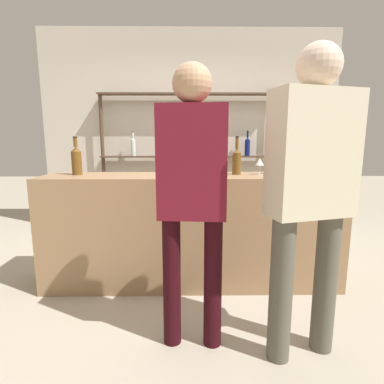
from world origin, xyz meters
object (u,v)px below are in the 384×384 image
(counter_bottle_1, at_px, (77,160))
(wine_glass, at_px, (260,162))
(cork_jar, at_px, (275,166))
(customer_right, at_px, (311,183))
(customer_center, at_px, (192,186))
(counter_bottle_2, at_px, (237,160))
(counter_bottle_0, at_px, (317,159))

(counter_bottle_1, relative_size, wine_glass, 2.30)
(wine_glass, height_order, cork_jar, cork_jar)
(customer_right, height_order, customer_center, customer_right)
(counter_bottle_1, relative_size, customer_center, 0.19)
(customer_right, relative_size, customer_center, 1.05)
(counter_bottle_2, height_order, customer_right, customer_right)
(counter_bottle_0, height_order, counter_bottle_1, counter_bottle_0)
(customer_right, bearing_deg, wine_glass, -11.97)
(counter_bottle_2, bearing_deg, customer_right, -75.74)
(cork_jar, distance_m, customer_right, 0.99)
(wine_glass, distance_m, cork_jar, 0.15)
(cork_jar, xyz_separation_m, customer_right, (-0.09, -0.98, -0.01))
(wine_glass, bearing_deg, cork_jar, 3.02)
(counter_bottle_1, height_order, counter_bottle_2, counter_bottle_2)
(customer_right, bearing_deg, counter_bottle_1, 43.95)
(counter_bottle_1, relative_size, counter_bottle_2, 0.99)
(wine_glass, bearing_deg, counter_bottle_2, 173.51)
(counter_bottle_1, xyz_separation_m, counter_bottle_2, (1.40, 0.01, -0.01))
(counter_bottle_2, height_order, cork_jar, counter_bottle_2)
(cork_jar, bearing_deg, counter_bottle_0, -7.43)
(customer_center, bearing_deg, counter_bottle_2, -19.42)
(customer_right, xyz_separation_m, customer_center, (-0.66, 0.10, -0.03))
(counter_bottle_1, xyz_separation_m, customer_center, (0.99, -0.89, -0.09))
(counter_bottle_2, xyz_separation_m, customer_right, (0.25, -1.00, -0.06))
(cork_jar, height_order, customer_center, customer_center)
(wine_glass, xyz_separation_m, cork_jar, (0.14, 0.01, -0.03))
(counter_bottle_0, bearing_deg, counter_bottle_2, 174.97)
(customer_center, bearing_deg, customer_right, -94.01)
(customer_right, bearing_deg, counter_bottle_0, -39.99)
(counter_bottle_0, height_order, customer_center, customer_center)
(counter_bottle_2, height_order, customer_center, customer_center)
(cork_jar, xyz_separation_m, customer_center, (-0.74, -0.88, -0.04))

